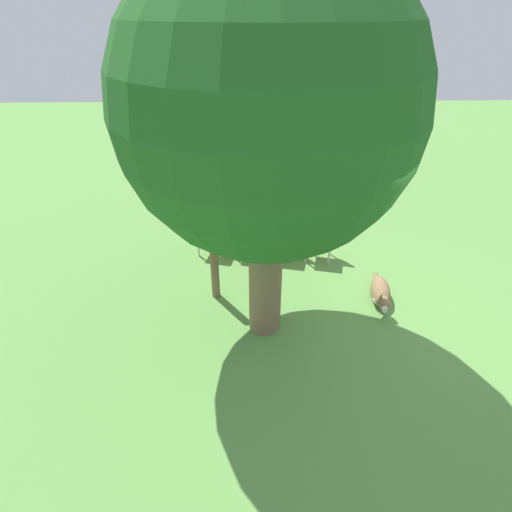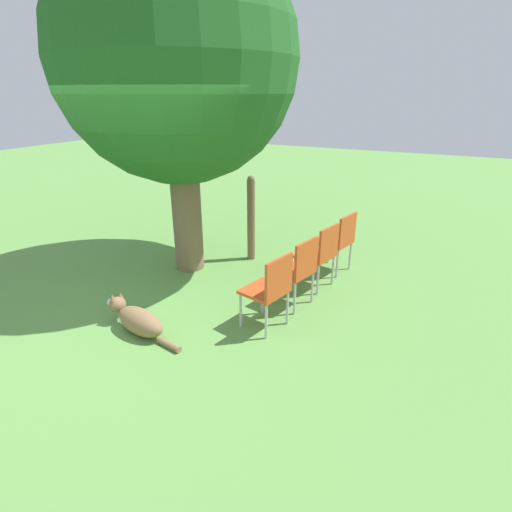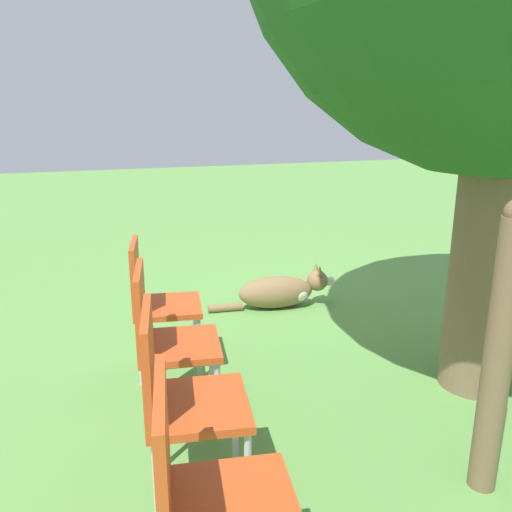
{
  "view_description": "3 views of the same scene",
  "coord_description": "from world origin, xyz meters",
  "px_view_note": "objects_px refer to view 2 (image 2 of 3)",
  "views": [
    {
      "loc": [
        -4.17,
        1.22,
        3.65
      ],
      "look_at": [
        -0.15,
        1.13,
        1.14
      ],
      "focal_mm": 28.0,
      "sensor_mm": 36.0,
      "label": 1
    },
    {
      "loc": [
        3.2,
        -3.47,
        2.44
      ],
      "look_at": [
        1.12,
        0.77,
        0.49
      ],
      "focal_mm": 28.0,
      "sensor_mm": 36.0,
      "label": 2
    },
    {
      "loc": [
        2.28,
        3.04,
        1.59
      ],
      "look_at": [
        0.58,
        -0.83,
        0.45
      ],
      "focal_mm": 35.0,
      "sensor_mm": 36.0,
      "label": 3
    }
  ],
  "objects_px": {
    "red_chair_0": "(270,287)",
    "red_chair_3": "(339,239)",
    "dog": "(137,319)",
    "fence_post": "(251,218)",
    "red_chair_1": "(298,268)",
    "red_chair_2": "(320,252)",
    "oak_tree": "(176,61)"
  },
  "relations": [
    {
      "from": "red_chair_0",
      "to": "dog",
      "type": "bearing_deg",
      "value": 42.67
    },
    {
      "from": "fence_post",
      "to": "red_chair_0",
      "type": "distance_m",
      "value": 2.01
    },
    {
      "from": "red_chair_0",
      "to": "red_chair_1",
      "type": "bearing_deg",
      "value": -84.38
    },
    {
      "from": "red_chair_0",
      "to": "red_chair_1",
      "type": "height_order",
      "value": "same"
    },
    {
      "from": "red_chair_0",
      "to": "red_chair_3",
      "type": "xyz_separation_m",
      "value": [
        0.26,
        1.81,
        0.0
      ]
    },
    {
      "from": "dog",
      "to": "fence_post",
      "type": "distance_m",
      "value": 2.45
    },
    {
      "from": "dog",
      "to": "fence_post",
      "type": "bearing_deg",
      "value": -83.53
    },
    {
      "from": "fence_post",
      "to": "red_chair_2",
      "type": "relative_size",
      "value": 1.5
    },
    {
      "from": "dog",
      "to": "red_chair_2",
      "type": "xyz_separation_m",
      "value": [
        1.44,
        1.91,
        0.36
      ]
    },
    {
      "from": "red_chair_1",
      "to": "red_chair_2",
      "type": "relative_size",
      "value": 1.0
    },
    {
      "from": "dog",
      "to": "fence_post",
      "type": "height_order",
      "value": "fence_post"
    },
    {
      "from": "dog",
      "to": "red_chair_2",
      "type": "relative_size",
      "value": 1.29
    },
    {
      "from": "oak_tree",
      "to": "red_chair_0",
      "type": "distance_m",
      "value": 3.05
    },
    {
      "from": "red_chair_0",
      "to": "red_chair_3",
      "type": "height_order",
      "value": "same"
    },
    {
      "from": "oak_tree",
      "to": "red_chair_2",
      "type": "relative_size",
      "value": 4.97
    },
    {
      "from": "fence_post",
      "to": "red_chair_0",
      "type": "relative_size",
      "value": 1.5
    },
    {
      "from": "red_chair_1",
      "to": "red_chair_2",
      "type": "xyz_separation_m",
      "value": [
        0.09,
        0.6,
        0.0
      ]
    },
    {
      "from": "oak_tree",
      "to": "red_chair_1",
      "type": "relative_size",
      "value": 4.97
    },
    {
      "from": "red_chair_0",
      "to": "red_chair_3",
      "type": "distance_m",
      "value": 1.82
    },
    {
      "from": "dog",
      "to": "red_chair_0",
      "type": "distance_m",
      "value": 1.5
    },
    {
      "from": "oak_tree",
      "to": "fence_post",
      "type": "height_order",
      "value": "oak_tree"
    },
    {
      "from": "oak_tree",
      "to": "fence_post",
      "type": "relative_size",
      "value": 3.32
    },
    {
      "from": "fence_post",
      "to": "red_chair_1",
      "type": "bearing_deg",
      "value": -42.87
    },
    {
      "from": "dog",
      "to": "red_chair_1",
      "type": "xyz_separation_m",
      "value": [
        1.36,
        1.3,
        0.36
      ]
    },
    {
      "from": "fence_post",
      "to": "red_chair_1",
      "type": "height_order",
      "value": "fence_post"
    },
    {
      "from": "red_chair_1",
      "to": "red_chair_3",
      "type": "xyz_separation_m",
      "value": [
        0.17,
        1.2,
        0.0
      ]
    },
    {
      "from": "fence_post",
      "to": "red_chair_0",
      "type": "xyz_separation_m",
      "value": [
        1.08,
        -1.69,
        -0.15
      ]
    },
    {
      "from": "oak_tree",
      "to": "fence_post",
      "type": "distance_m",
      "value": 2.34
    },
    {
      "from": "red_chair_2",
      "to": "oak_tree",
      "type": "bearing_deg",
      "value": 19.94
    },
    {
      "from": "dog",
      "to": "red_chair_3",
      "type": "height_order",
      "value": "red_chair_3"
    },
    {
      "from": "red_chair_0",
      "to": "red_chair_1",
      "type": "relative_size",
      "value": 1.0
    },
    {
      "from": "oak_tree",
      "to": "dog",
      "type": "height_order",
      "value": "oak_tree"
    }
  ]
}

